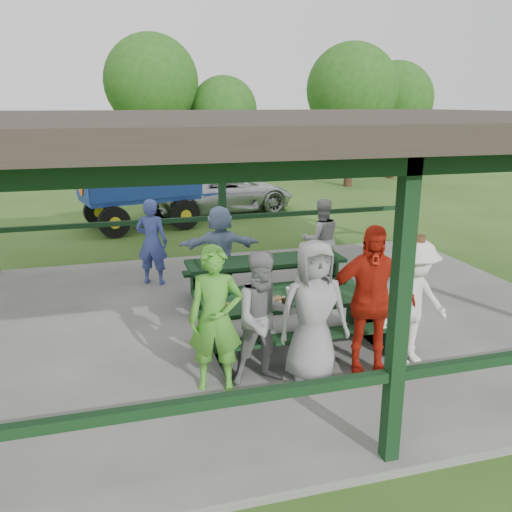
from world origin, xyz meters
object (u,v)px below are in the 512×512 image
object	(u,v)px
contestant_grey_left	(265,318)
farm_trailer	(141,202)
picnic_table_near	(296,317)
contestant_green	(216,319)
spectator_lblue	(220,248)
contestant_grey_mid	(313,311)
picnic_table_far	(266,274)
pickup_truck	(222,192)
spectator_blue	(152,242)
contestant_white_fedora	(413,302)
spectator_grey	(321,239)
contestant_red	(369,301)

from	to	relation	value
contestant_grey_left	farm_trailer	world-z (taller)	contestant_grey_left
picnic_table_near	contestant_green	xyz separation A→B (m)	(-1.32, -0.78, 0.43)
picnic_table_near	contestant_grey_left	xyz separation A→B (m)	(-0.71, -0.80, 0.37)
spectator_lblue	contestant_grey_left	bearing A→B (deg)	93.23
contestant_grey_mid	picnic_table_far	bearing A→B (deg)	87.63
contestant_green	contestant_grey_mid	xyz separation A→B (m)	(1.21, -0.11, 0.01)
contestant_green	farm_trailer	size ratio (longest dim) A/B	0.41
contestant_green	pickup_truck	size ratio (longest dim) A/B	0.38
contestant_green	contestant_grey_mid	world-z (taller)	contestant_grey_mid
contestant_grey_mid	pickup_truck	size ratio (longest dim) A/B	0.38
contestant_grey_left	spectator_blue	bearing A→B (deg)	100.80
pickup_truck	picnic_table_near	bearing A→B (deg)	161.61
contestant_white_fedora	pickup_truck	xyz separation A→B (m)	(-0.08, 11.42, -0.29)
contestant_grey_mid	spectator_blue	bearing A→B (deg)	112.50
spectator_lblue	spectator_grey	bearing A→B (deg)	-170.18
contestant_red	picnic_table_near	bearing A→B (deg)	141.48
contestant_grey_left	spectator_grey	size ratio (longest dim) A/B	1.05
picnic_table_near	contestant_white_fedora	world-z (taller)	contestant_white_fedora
picnic_table_near	contestant_white_fedora	size ratio (longest dim) A/B	1.49
spectator_grey	pickup_truck	size ratio (longest dim) A/B	0.34
picnic_table_near	picnic_table_far	distance (m)	2.01
contestant_white_fedora	farm_trailer	xyz separation A→B (m)	(-2.82, 9.79, -0.21)
contestant_grey_left	contestant_white_fedora	distance (m)	2.03
picnic_table_far	picnic_table_near	bearing A→B (deg)	-94.31
contestant_grey_left	spectator_grey	bearing A→B (deg)	56.46
picnic_table_far	farm_trailer	distance (m)	7.16
spectator_lblue	farm_trailer	xyz separation A→B (m)	(-1.00, 6.22, -0.16)
contestant_grey_mid	pickup_truck	bearing A→B (deg)	86.03
spectator_lblue	pickup_truck	bearing A→B (deg)	-96.01
contestant_red	spectator_blue	xyz separation A→B (m)	(-2.31, 4.40, -0.15)
picnic_table_near	farm_trailer	size ratio (longest dim) A/B	0.60
contestant_white_fedora	spectator_grey	size ratio (longest dim) A/B	1.09
contestant_green	contestant_grey_left	distance (m)	0.61
spectator_grey	farm_trailer	world-z (taller)	spectator_grey
contestant_red	spectator_lblue	world-z (taller)	contestant_red
pickup_truck	farm_trailer	xyz separation A→B (m)	(-2.74, -1.63, 0.08)
picnic_table_far	contestant_grey_left	world-z (taller)	contestant_grey_left
picnic_table_near	spectator_grey	world-z (taller)	spectator_grey
spectator_blue	farm_trailer	xyz separation A→B (m)	(0.18, 5.48, -0.18)
contestant_grey_left	contestant_green	bearing A→B (deg)	176.05
contestant_green	spectator_blue	bearing A→B (deg)	109.88
contestant_grey_mid	contestant_red	world-z (taller)	contestant_red
contestant_grey_left	picnic_table_far	bearing A→B (deg)	70.99
contestant_red	contestant_white_fedora	bearing A→B (deg)	24.62
picnic_table_near	contestant_red	xyz separation A→B (m)	(0.64, -0.92, 0.51)
picnic_table_near	farm_trailer	distance (m)	9.09
picnic_table_near	contestant_grey_mid	distance (m)	1.00
picnic_table_near	spectator_blue	world-z (taller)	spectator_blue
contestant_grey_mid	spectator_blue	world-z (taller)	contestant_grey_mid
contestant_grey_left	contestant_white_fedora	bearing A→B (deg)	-2.77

